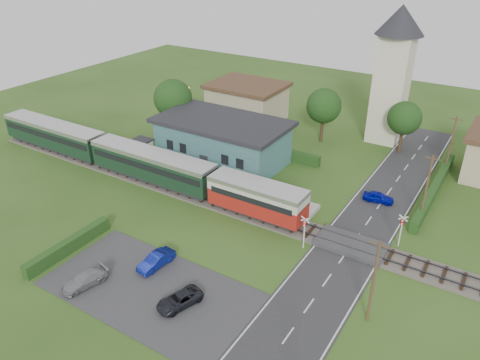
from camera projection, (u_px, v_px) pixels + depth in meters
The scene contains 30 objects.
ground at pixel (245, 225), 45.49m from camera, with size 120.00×120.00×0.00m, color #2D4C19.
railway_track at pixel (255, 214), 46.94m from camera, with size 76.00×3.20×0.49m.
road at pixel (343, 258), 40.79m from camera, with size 6.00×70.00×0.05m, color #28282B.
car_park at pixel (150, 289), 37.20m from camera, with size 17.00×9.00×0.08m, color #333335.
crossing_deck at pixel (351, 245), 42.19m from camera, with size 6.20×3.40×0.45m, color #333335.
platform at pixel (195, 176), 53.97m from camera, with size 30.00×3.00×0.45m, color gray.
equipment_hut at pixel (142, 149), 57.00m from camera, with size 2.30×2.30×2.55m.
station_building at pixel (222, 140), 57.14m from camera, with size 16.00×9.00×5.30m.
train at pixel (131, 158), 53.76m from camera, with size 43.20×2.90×3.40m.
church_tower at pixel (394, 65), 59.30m from camera, with size 6.00×6.00×17.60m.
house_west at pixel (247, 101), 69.92m from camera, with size 10.80×8.80×5.50m.
hedge_carpark at pixel (69, 246), 41.39m from camera, with size 0.80×9.00×1.20m, color #193814.
hedge_roadside at pixel (434, 189), 50.52m from camera, with size 0.80×18.00×1.20m, color #193814.
hedge_station at pixel (242, 143), 61.48m from camera, with size 22.00×0.80×1.30m, color #193814.
tree_a at pixel (173, 99), 62.82m from camera, with size 5.20×5.20×8.00m.
tree_b at pixel (324, 106), 61.29m from camera, with size 4.60×4.60×7.34m.
tree_c at pixel (405, 118), 58.27m from camera, with size 4.20×4.20×6.78m.
utility_pole_b at pixel (374, 281), 32.64m from camera, with size 1.40×0.22×7.00m.
utility_pole_c at pixel (427, 187), 44.61m from camera, with size 1.40×0.22×7.00m.
utility_pole_d at pixel (451, 145), 53.59m from camera, with size 1.40×0.22×7.00m.
crossing_signal_near at pixel (305, 228), 41.18m from camera, with size 0.84×0.28×3.28m.
crossing_signal_far at pixel (402, 226), 41.40m from camera, with size 0.84×0.28×3.28m.
streetlamp_west at pixel (189, 101), 69.35m from camera, with size 0.30×0.30×5.15m.
streetlamp_east at pixel (473, 138), 56.77m from camera, with size 0.30×0.30×5.15m.
car_on_road at pixel (378, 197), 49.05m from camera, with size 1.26×3.14×1.07m, color #030BA7.
car_park_blue at pixel (156, 260), 39.47m from camera, with size 1.24×3.57×1.18m, color navy.
car_park_silver at pixel (85, 280), 37.33m from camera, with size 1.53×3.77×1.09m, color gray.
car_park_dark at pixel (179, 300), 35.35m from camera, with size 1.68×3.63×1.01m, color black.
pedestrian_near at pixel (246, 183), 50.31m from camera, with size 0.63×0.41×1.73m, color gray.
pedestrian_far at pixel (159, 158), 55.55m from camera, with size 0.95×0.74×1.96m, color gray.
Camera 1 is at (19.83, -32.57, 25.18)m, focal length 35.00 mm.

